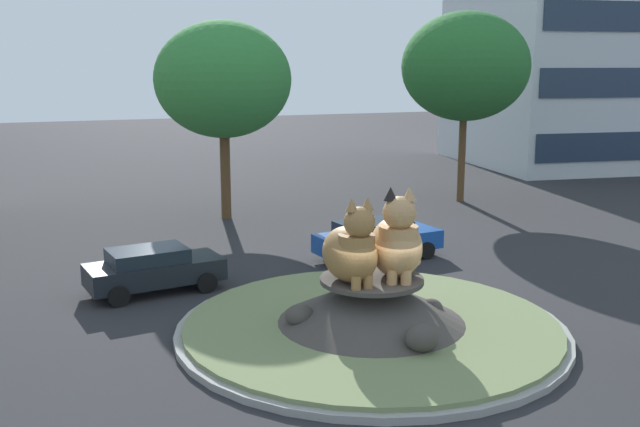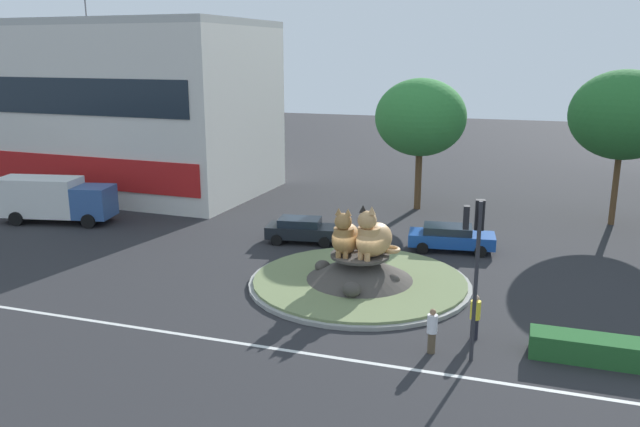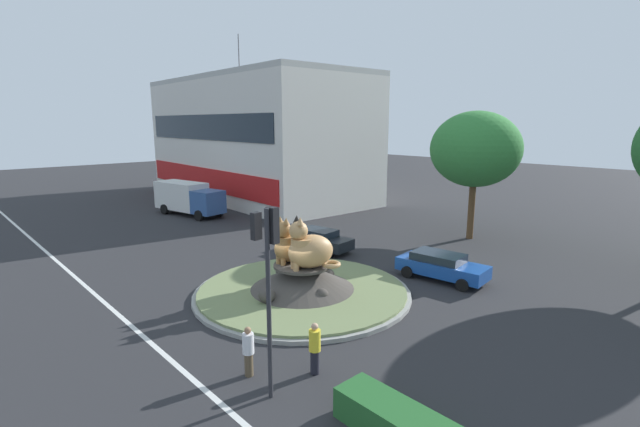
# 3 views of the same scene
# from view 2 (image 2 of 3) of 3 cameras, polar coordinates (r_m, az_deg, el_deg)

# --- Properties ---
(ground_plane) EXTENTS (160.00, 160.00, 0.00)m
(ground_plane) POSITION_cam_2_polar(r_m,az_deg,el_deg) (30.32, 3.54, -6.37)
(ground_plane) COLOR #28282B
(lane_centreline) EXTENTS (112.00, 0.20, 0.01)m
(lane_centreline) POSITION_cam_2_polar(r_m,az_deg,el_deg) (23.79, -1.14, -12.41)
(lane_centreline) COLOR silver
(lane_centreline) RESTS_ON ground
(roundabout_island) EXTENTS (10.44, 10.44, 1.52)m
(roundabout_island) POSITION_cam_2_polar(r_m,az_deg,el_deg) (30.13, 3.55, -5.42)
(roundabout_island) COLOR gray
(roundabout_island) RESTS_ON ground
(cat_statue_tabby) EXTENTS (1.47, 2.36, 2.30)m
(cat_statue_tabby) POSITION_cam_2_polar(r_m,az_deg,el_deg) (29.58, 2.29, -2.08)
(cat_statue_tabby) COLOR #9E703D
(cat_statue_tabby) RESTS_ON roundabout_island
(cat_statue_calico) EXTENTS (2.25, 2.54, 2.51)m
(cat_statue_calico) POSITION_cam_2_polar(r_m,az_deg,el_deg) (29.26, 4.76, -2.15)
(cat_statue_calico) COLOR tan
(cat_statue_calico) RESTS_ON roundabout_island
(traffic_light_mast) EXTENTS (0.71, 0.59, 5.84)m
(traffic_light_mast) POSITION_cam_2_polar(r_m,az_deg,el_deg) (22.41, 13.75, -2.85)
(traffic_light_mast) COLOR #2D2D33
(traffic_light_mast) RESTS_ON ground
(shophouse_block) EXTENTS (27.80, 13.69, 16.51)m
(shophouse_block) POSITION_cam_2_polar(r_m,az_deg,el_deg) (54.27, -19.49, 9.03)
(shophouse_block) COLOR silver
(shophouse_block) RESTS_ON ground
(clipped_hedge_strip) EXTENTS (4.20, 1.20, 0.90)m
(clipped_hedge_strip) POSITION_cam_2_polar(r_m,az_deg,el_deg) (25.03, 23.10, -11.09)
(clipped_hedge_strip) COLOR #235B28
(clipped_hedge_strip) RESTS_ON ground
(broadleaf_tree_behind_island) EXTENTS (6.16, 6.16, 8.98)m
(broadleaf_tree_behind_island) POSITION_cam_2_polar(r_m,az_deg,el_deg) (44.06, 8.99, 8.48)
(broadleaf_tree_behind_island) COLOR brown
(broadleaf_tree_behind_island) RESTS_ON ground
(second_tree_near_tower) EXTENTS (6.45, 6.45, 9.67)m
(second_tree_near_tower) POSITION_cam_2_polar(r_m,az_deg,el_deg) (43.50, 25.52, 7.95)
(second_tree_near_tower) COLOR brown
(second_tree_near_tower) RESTS_ON ground
(pedestrian_white_shirt) EXTENTS (0.38, 0.38, 1.71)m
(pedestrian_white_shirt) POSITION_cam_2_polar(r_m,az_deg,el_deg) (23.81, 9.99, -10.22)
(pedestrian_white_shirt) COLOR brown
(pedestrian_white_shirt) RESTS_ON ground
(pedestrian_yellow_shirt) EXTENTS (0.39, 0.39, 1.79)m
(pedestrian_yellow_shirt) POSITION_cam_2_polar(r_m,az_deg,el_deg) (25.20, 13.70, -8.90)
(pedestrian_yellow_shirt) COLOR black
(pedestrian_yellow_shirt) RESTS_ON ground
(sedan_on_far_lane) EXTENTS (4.39, 2.43, 1.43)m
(sedan_on_far_lane) POSITION_cam_2_polar(r_m,az_deg,el_deg) (36.60, -1.57, -1.44)
(sedan_on_far_lane) COLOR black
(sedan_on_far_lane) RESTS_ON ground
(hatchback_near_shophouse) EXTENTS (4.83, 2.47, 1.42)m
(hatchback_near_shophouse) POSITION_cam_2_polar(r_m,az_deg,el_deg) (35.81, 11.61, -2.09)
(hatchback_near_shophouse) COLOR #19479E
(hatchback_near_shophouse) RESTS_ON ground
(delivery_box_truck) EXTENTS (7.58, 3.62, 2.90)m
(delivery_box_truck) POSITION_cam_2_polar(r_m,az_deg,el_deg) (44.11, -22.69, 1.27)
(delivery_box_truck) COLOR #335693
(delivery_box_truck) RESTS_ON ground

